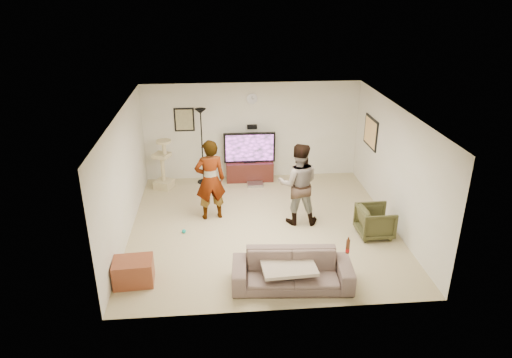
{
  "coord_description": "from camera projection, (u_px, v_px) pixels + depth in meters",
  "views": [
    {
      "loc": [
        -0.89,
        -8.63,
        4.8
      ],
      "look_at": [
        -0.12,
        0.2,
        1.0
      ],
      "focal_mm": 32.54,
      "sensor_mm": 36.0,
      "label": 1
    }
  ],
  "objects": [
    {
      "name": "ceiling",
      "position": [
        263.0,
        111.0,
        8.87
      ],
      "size": [
        5.5,
        5.5,
        0.02
      ],
      "primitive_type": "cube",
      "color": "white",
      "rests_on": "wall_back"
    },
    {
      "name": "person_right",
      "position": [
        298.0,
        184.0,
        9.69
      ],
      "size": [
        0.93,
        0.76,
        1.78
      ],
      "primitive_type": "imported",
      "rotation": [
        0.0,
        0.0,
        3.03
      ],
      "color": "#476399",
      "rests_on": "floor"
    },
    {
      "name": "tv",
      "position": [
        249.0,
        147.0,
        11.79
      ],
      "size": [
        1.31,
        0.08,
        0.78
      ],
      "primitive_type": "cube",
      "color": "black",
      "rests_on": "tv_stand"
    },
    {
      "name": "wall_speaker",
      "position": [
        252.0,
        127.0,
        11.78
      ],
      "size": [
        0.25,
        0.1,
        0.1
      ],
      "primitive_type": "cube",
      "color": "black",
      "rests_on": "wall_back"
    },
    {
      "name": "throw_blanket",
      "position": [
        288.0,
        265.0,
        7.78
      ],
      "size": [
        0.94,
        0.75,
        0.06
      ],
      "primitive_type": "cube",
      "rotation": [
        0.0,
        0.0,
        0.06
      ],
      "color": "#C3B199",
      "rests_on": "sofa"
    },
    {
      "name": "sofa",
      "position": [
        292.0,
        270.0,
        7.83
      ],
      "size": [
        2.07,
        0.94,
        0.59
      ],
      "primitive_type": "imported",
      "rotation": [
        0.0,
        0.0,
        -0.08
      ],
      "color": "#66534D",
      "rests_on": "floor"
    },
    {
      "name": "tv_stand",
      "position": [
        250.0,
        171.0,
        12.05
      ],
      "size": [
        1.21,
        0.45,
        0.5
      ],
      "primitive_type": "cube",
      "color": "#3C1612",
      "rests_on": "floor"
    },
    {
      "name": "floor",
      "position": [
        262.0,
        226.0,
        9.86
      ],
      "size": [
        5.5,
        5.5,
        0.02
      ],
      "primitive_type": "cube",
      "color": "tan",
      "rests_on": "ground"
    },
    {
      "name": "wall_front",
      "position": [
        281.0,
        242.0,
        6.85
      ],
      "size": [
        5.5,
        0.04,
        2.5
      ],
      "primitive_type": "cube",
      "color": "beige",
      "rests_on": "floor"
    },
    {
      "name": "person_left",
      "position": [
        210.0,
        180.0,
        9.87
      ],
      "size": [
        0.72,
        0.54,
        1.79
      ],
      "primitive_type": "imported",
      "rotation": [
        0.0,
        0.0,
        3.33
      ],
      "color": "gray",
      "rests_on": "floor"
    },
    {
      "name": "side_table",
      "position": [
        134.0,
        272.0,
        7.92
      ],
      "size": [
        0.7,
        0.54,
        0.44
      ],
      "primitive_type": "cube",
      "rotation": [
        0.0,
        0.0,
        0.07
      ],
      "color": "brown",
      "rests_on": "floor"
    },
    {
      "name": "picture_right",
      "position": [
        371.0,
        132.0,
        10.95
      ],
      "size": [
        0.03,
        0.78,
        0.62
      ],
      "primitive_type": "cube",
      "color": "#F7B571",
      "rests_on": "wall_right"
    },
    {
      "name": "beer_bottle",
      "position": [
        348.0,
        246.0,
        7.74
      ],
      "size": [
        0.06,
        0.06,
        0.25
      ],
      "primitive_type": "cylinder",
      "color": "#522812",
      "rests_on": "sofa"
    },
    {
      "name": "console_box",
      "position": [
        255.0,
        184.0,
        11.78
      ],
      "size": [
        0.4,
        0.3,
        0.07
      ],
      "primitive_type": "cube",
      "color": "#AEAFB8",
      "rests_on": "floor"
    },
    {
      "name": "wall_back",
      "position": [
        252.0,
        131.0,
        11.89
      ],
      "size": [
        5.5,
        0.04,
        2.5
      ],
      "primitive_type": "cube",
      "color": "beige",
      "rests_on": "floor"
    },
    {
      "name": "toy_ball",
      "position": [
        184.0,
        231.0,
        9.56
      ],
      "size": [
        0.08,
        0.08,
        0.08
      ],
      "primitive_type": "sphere",
      "color": "#09A99D",
      "rests_on": "floor"
    },
    {
      "name": "picture_back",
      "position": [
        184.0,
        120.0,
        11.59
      ],
      "size": [
        0.42,
        0.03,
        0.52
      ],
      "primitive_type": "cube",
      "color": "gray",
      "rests_on": "wall_back"
    },
    {
      "name": "wall_right",
      "position": [
        395.0,
        167.0,
        9.59
      ],
      "size": [
        0.04,
        5.5,
        2.5
      ],
      "primitive_type": "cube",
      "color": "beige",
      "rests_on": "floor"
    },
    {
      "name": "wall_left",
      "position": [
        124.0,
        176.0,
        9.15
      ],
      "size": [
        0.04,
        5.5,
        2.5
      ],
      "primitive_type": "cube",
      "color": "beige",
      "rests_on": "floor"
    },
    {
      "name": "tv_screen",
      "position": [
        250.0,
        148.0,
        11.75
      ],
      "size": [
        1.21,
        0.01,
        0.69
      ],
      "primitive_type": "cube",
      "color": "#E652FD",
      "rests_on": "tv"
    },
    {
      "name": "wall_clock",
      "position": [
        252.0,
        99.0,
        11.52
      ],
      "size": [
        0.26,
        0.04,
        0.26
      ],
      "primitive_type": "cylinder",
      "rotation": [
        1.57,
        0.0,
        0.0
      ],
      "color": "white",
      "rests_on": "wall_back"
    },
    {
      "name": "cat_tree",
      "position": [
        162.0,
        164.0,
        11.43
      ],
      "size": [
        0.54,
        0.54,
        1.28
      ],
      "primitive_type": "cube",
      "rotation": [
        0.0,
        0.0,
        -0.41
      ],
      "color": "tan",
      "rests_on": "floor"
    },
    {
      "name": "armchair",
      "position": [
        375.0,
        222.0,
        9.38
      ],
      "size": [
        0.71,
        0.69,
        0.63
      ],
      "primitive_type": "imported",
      "rotation": [
        0.0,
        0.0,
        1.6
      ],
      "color": "#39391E",
      "rests_on": "floor"
    },
    {
      "name": "floor_lamp",
      "position": [
        202.0,
        147.0,
        11.62
      ],
      "size": [
        0.32,
        0.32,
        1.94
      ],
      "primitive_type": "cylinder",
      "color": "black",
      "rests_on": "floor"
    }
  ]
}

